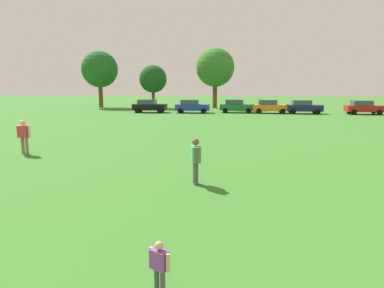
% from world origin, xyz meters
% --- Properties ---
extents(ground_plane, '(160.00, 160.00, 0.00)m').
position_xyz_m(ground_plane, '(0.00, 30.00, 0.00)').
color(ground_plane, '#387528').
extents(child_kite_flyer, '(0.40, 0.33, 0.98)m').
position_xyz_m(child_kite_flyer, '(1.05, 4.94, 0.58)').
color(child_kite_flyer, '#4C4C51').
rests_on(child_kite_flyer, ground).
extents(adult_bystander, '(0.44, 0.78, 1.70)m').
position_xyz_m(adult_bystander, '(1.00, 11.81, 1.01)').
color(adult_bystander, '#4C4C51').
rests_on(adult_bystander, ground).
extents(bystander_near_trees, '(0.84, 0.44, 1.79)m').
position_xyz_m(bystander_near_trees, '(-8.39, 16.43, 1.06)').
color(bystander_near_trees, '#8C7259').
rests_on(bystander_near_trees, ground).
extents(parked_car_black_0, '(4.30, 2.02, 1.68)m').
position_xyz_m(parked_car_black_0, '(-8.18, 44.13, 0.86)').
color(parked_car_black_0, black).
rests_on(parked_car_black_0, ground).
extents(parked_car_blue_1, '(4.30, 2.02, 1.68)m').
position_xyz_m(parked_car_blue_1, '(-2.62, 44.19, 0.86)').
color(parked_car_blue_1, '#1E38AD').
rests_on(parked_car_blue_1, ground).
extents(parked_car_green_2, '(4.30, 2.02, 1.68)m').
position_xyz_m(parked_car_green_2, '(3.01, 45.17, 0.86)').
color(parked_car_green_2, '#196B38').
rests_on(parked_car_green_2, ground).
extents(parked_car_orange_3, '(4.30, 2.02, 1.68)m').
position_xyz_m(parked_car_orange_3, '(7.18, 44.73, 0.86)').
color(parked_car_orange_3, orange).
rests_on(parked_car_orange_3, ground).
extents(parked_car_navy_4, '(4.30, 2.02, 1.68)m').
position_xyz_m(parked_car_navy_4, '(11.29, 44.37, 0.86)').
color(parked_car_navy_4, '#141E4C').
rests_on(parked_car_navy_4, ground).
extents(parked_car_red_5, '(4.30, 2.02, 1.68)m').
position_xyz_m(parked_car_red_5, '(18.37, 44.21, 0.86)').
color(parked_car_red_5, red).
rests_on(parked_car_red_5, ground).
extents(tree_far_left, '(5.58, 5.58, 8.70)m').
position_xyz_m(tree_far_left, '(-17.94, 53.04, 5.87)').
color(tree_far_left, brown).
rests_on(tree_far_left, ground).
extents(tree_center, '(4.17, 4.17, 6.50)m').
position_xyz_m(tree_center, '(-9.51, 52.83, 4.39)').
color(tree_center, brown).
rests_on(tree_center, ground).
extents(tree_far_right, '(5.79, 5.79, 9.03)m').
position_xyz_m(tree_far_right, '(-0.11, 53.65, 6.09)').
color(tree_far_right, brown).
rests_on(tree_far_right, ground).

